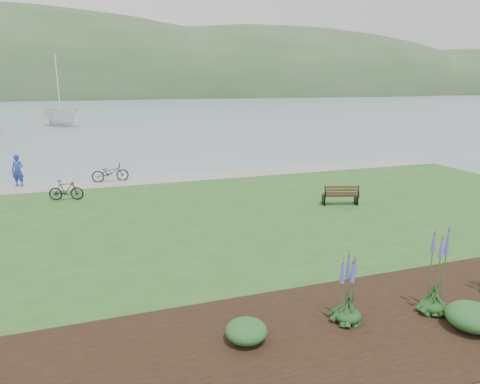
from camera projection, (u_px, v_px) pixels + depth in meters
The scene contains 14 objects.
ground at pixel (216, 219), 18.39m from camera, with size 600.00×600.00×0.00m, color slate.
lawn at pixel (230, 230), 16.51m from camera, with size 34.00×20.00×0.40m, color #26541D.
shoreline_path at pixel (184, 177), 24.62m from camera, with size 34.00×2.20×0.03m, color gray.
garden_bed at pixel (448, 310), 10.24m from camera, with size 24.00×4.40×0.04m, color black.
far_hillside at pixel (153, 97), 180.53m from camera, with size 580.00×80.00×38.00m, color #304E2C, non-canonical shape.
park_bench at pixel (341, 195), 19.03m from camera, with size 1.64×1.04×0.95m.
person at pixel (17, 168), 22.20m from camera, with size 0.73×0.50×2.01m, color #22389D.
bicycle_a at pixel (110, 173), 23.51m from camera, with size 1.97×0.69×1.03m, color black.
bicycle_b at pixel (66, 190), 19.82m from camera, with size 1.57×0.45×0.95m, color black.
sailboat at pixel (62, 126), 57.91m from camera, with size 11.22×11.42×29.57m, color silver.
echium_0 at pixel (437, 277), 9.92m from camera, with size 0.62×0.62×2.35m.
echium_4 at pixel (349, 290), 9.53m from camera, with size 0.62×0.62×1.94m.
shrub_0 at pixel (246, 331), 8.95m from camera, with size 0.89×0.89×0.45m, color #1E4C21.
shrub_1 at pixel (472, 317), 9.39m from camera, with size 1.11×1.11×0.55m, color #1E4C21.
Camera 1 is at (-4.70, -16.92, 5.70)m, focal length 32.00 mm.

